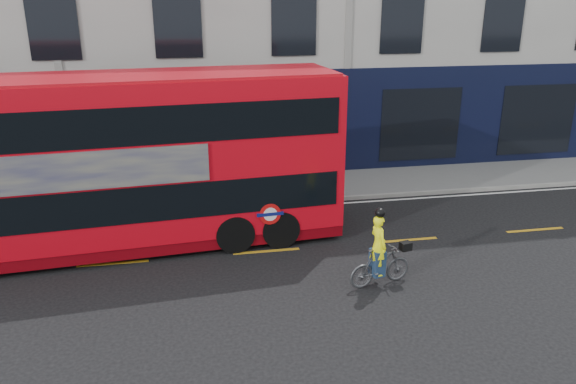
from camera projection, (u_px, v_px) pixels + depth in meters
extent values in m
plane|color=black|center=(428.00, 264.00, 14.44)|extent=(120.00, 120.00, 0.00)
cube|color=slate|center=(355.00, 183.00, 20.45)|extent=(60.00, 3.00, 0.12)
cube|color=gray|center=(368.00, 197.00, 19.05)|extent=(60.00, 0.12, 0.13)
cube|color=black|center=(345.00, 122.00, 21.18)|extent=(50.00, 0.08, 4.00)
cube|color=silver|center=(370.00, 201.00, 18.80)|extent=(58.00, 0.10, 0.01)
cube|color=red|center=(123.00, 157.00, 14.70)|extent=(11.65, 3.54, 4.12)
cube|color=#69040B|center=(130.00, 234.00, 15.43)|extent=(11.64, 3.49, 0.31)
cube|color=black|center=(126.00, 190.00, 15.00)|extent=(11.19, 3.54, 0.94)
cube|color=black|center=(118.00, 117.00, 14.35)|extent=(11.19, 3.54, 0.94)
cube|color=#AD0B16|center=(114.00, 77.00, 14.01)|extent=(11.41, 3.42, 0.08)
cube|color=black|center=(329.00, 173.00, 16.43)|extent=(0.23, 2.34, 0.94)
cube|color=black|center=(331.00, 106.00, 15.77)|extent=(0.23, 2.34, 0.94)
cube|color=gray|center=(76.00, 172.00, 13.20)|extent=(6.24, 0.55, 0.94)
cylinder|color=red|center=(270.00, 214.00, 14.88)|extent=(0.58, 0.07, 0.58)
cylinder|color=white|center=(270.00, 214.00, 14.88)|extent=(0.38, 0.05, 0.38)
cube|color=#0C1459|center=(270.00, 214.00, 14.87)|extent=(0.73, 0.08, 0.09)
cylinder|color=black|center=(270.00, 214.00, 16.35)|extent=(1.26, 2.73, 1.04)
cylinder|color=black|center=(228.00, 218.00, 16.04)|extent=(1.26, 2.73, 1.04)
imported|color=#4A4C4F|center=(380.00, 266.00, 13.25)|extent=(1.66, 0.78, 0.96)
imported|color=#F6F710|center=(378.00, 245.00, 13.03)|extent=(0.45, 0.59, 1.46)
cube|color=black|center=(406.00, 246.00, 13.37)|extent=(0.29, 0.25, 0.20)
cube|color=#1D314D|center=(377.00, 262.00, 13.18)|extent=(0.34, 0.40, 0.64)
sphere|color=black|center=(380.00, 213.00, 12.77)|extent=(0.24, 0.24, 0.24)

